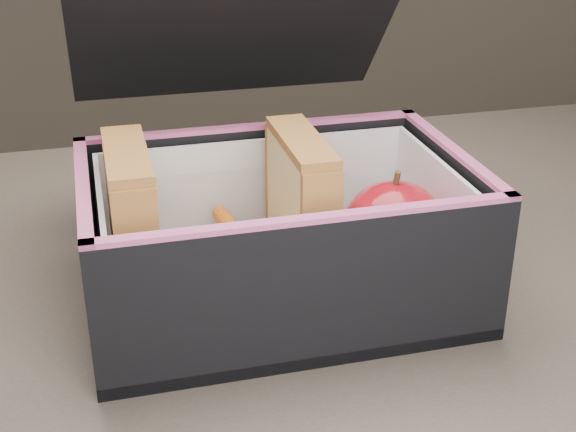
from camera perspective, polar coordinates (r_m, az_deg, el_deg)
kitchen_table at (r=0.66m, az=-1.62°, el=-13.56°), size 1.20×0.80×0.75m
lunch_bag at (r=0.60m, az=-0.82°, el=-0.62°), size 0.28×0.31×0.24m
plastic_tub at (r=0.59m, az=-4.85°, el=-2.23°), size 0.17×0.12×0.07m
sandwich_left at (r=0.58m, az=-10.99°, el=-0.72°), size 0.03×0.10×0.12m
sandwich_right at (r=0.60m, az=0.94°, el=0.50°), size 0.03×0.10×0.11m
carrot_sticks at (r=0.60m, az=-4.09°, el=-3.60°), size 0.05×0.14×0.03m
paper_napkin at (r=0.64m, az=7.04°, el=-3.65°), size 0.08×0.08×0.01m
red_apple at (r=0.61m, az=7.53°, el=-0.76°), size 0.09×0.09×0.08m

